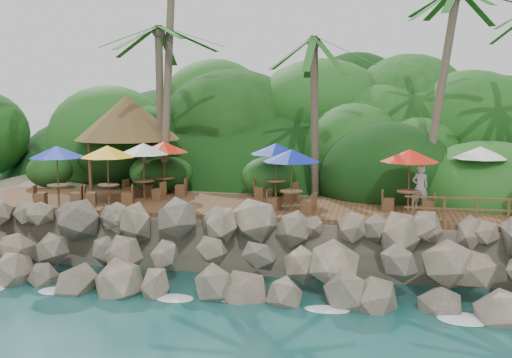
# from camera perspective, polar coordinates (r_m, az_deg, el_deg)

# --- Properties ---
(ground) EXTENTS (140.00, 140.00, 0.00)m
(ground) POSITION_cam_1_polar(r_m,az_deg,el_deg) (20.72, -3.36, -11.66)
(ground) COLOR #19514F
(ground) RESTS_ON ground
(land_base) EXTENTS (32.00, 25.20, 2.10)m
(land_base) POSITION_cam_1_polar(r_m,az_deg,el_deg) (35.71, 3.18, -1.54)
(land_base) COLOR gray
(land_base) RESTS_ON ground
(jungle_hill) EXTENTS (44.80, 28.00, 15.40)m
(jungle_hill) POSITION_cam_1_polar(r_m,az_deg,el_deg) (43.22, 4.60, -1.30)
(jungle_hill) COLOR #143811
(jungle_hill) RESTS_ON ground
(seawall) EXTENTS (29.00, 4.00, 2.30)m
(seawall) POSITION_cam_1_polar(r_m,az_deg,el_deg) (22.23, -2.06, -7.17)
(seawall) COLOR gray
(seawall) RESTS_ON ground
(terrace) EXTENTS (26.00, 5.00, 0.20)m
(terrace) POSITION_cam_1_polar(r_m,az_deg,el_deg) (25.80, 0.00, -2.64)
(terrace) COLOR brown
(terrace) RESTS_ON land_base
(jungle_foliage) EXTENTS (44.00, 16.00, 12.00)m
(jungle_foliage) POSITION_cam_1_polar(r_m,az_deg,el_deg) (34.93, 2.93, -3.51)
(jungle_foliage) COLOR #143811
(jungle_foliage) RESTS_ON ground
(foam_line) EXTENTS (25.20, 0.80, 0.06)m
(foam_line) POSITION_cam_1_polar(r_m,az_deg,el_deg) (20.98, -3.15, -11.31)
(foam_line) COLOR white
(foam_line) RESTS_ON ground
(palapa) EXTENTS (5.22, 5.22, 4.60)m
(palapa) POSITION_cam_1_polar(r_m,az_deg,el_deg) (31.02, -11.98, 5.66)
(palapa) COLOR brown
(palapa) RESTS_ON ground
(dining_clusters) EXTENTS (22.10, 5.51, 2.50)m
(dining_clusters) POSITION_cam_1_polar(r_m,az_deg,el_deg) (25.31, 3.70, 2.12)
(dining_clusters) COLOR brown
(dining_clusters) RESTS_ON terrace
(railing) EXTENTS (7.20, 0.10, 1.00)m
(railing) POSITION_cam_1_polar(r_m,az_deg,el_deg) (23.33, 22.63, -2.64)
(railing) COLOR brown
(railing) RESTS_ON terrace
(waiter) EXTENTS (0.73, 0.55, 1.81)m
(waiter) POSITION_cam_1_polar(r_m,az_deg,el_deg) (25.58, 15.14, -0.73)
(waiter) COLOR white
(waiter) RESTS_ON terrace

